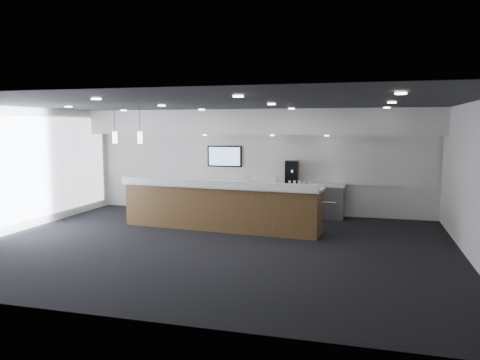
# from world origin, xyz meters

# --- Properties ---
(ground) EXTENTS (10.00, 10.00, 0.00)m
(ground) POSITION_xyz_m (0.00, 0.00, 0.00)
(ground) COLOR black
(ground) RESTS_ON ground
(ceiling) EXTENTS (10.00, 8.00, 0.02)m
(ceiling) POSITION_xyz_m (0.00, 0.00, 3.00)
(ceiling) COLOR black
(ceiling) RESTS_ON back_wall
(back_wall) EXTENTS (10.00, 0.02, 3.00)m
(back_wall) POSITION_xyz_m (0.00, 4.00, 1.50)
(back_wall) COLOR silver
(back_wall) RESTS_ON ground
(left_wall) EXTENTS (0.02, 8.00, 3.00)m
(left_wall) POSITION_xyz_m (-5.00, 0.00, 1.50)
(left_wall) COLOR silver
(left_wall) RESTS_ON ground
(right_wall) EXTENTS (0.02, 8.00, 3.00)m
(right_wall) POSITION_xyz_m (5.00, 0.00, 1.50)
(right_wall) COLOR silver
(right_wall) RESTS_ON ground
(soffit_bulkhead) EXTENTS (10.00, 0.90, 0.70)m
(soffit_bulkhead) POSITION_xyz_m (0.00, 3.55, 2.65)
(soffit_bulkhead) COLOR silver
(soffit_bulkhead) RESTS_ON back_wall
(alcove_panel) EXTENTS (9.80, 0.06, 1.40)m
(alcove_panel) POSITION_xyz_m (0.00, 3.97, 1.60)
(alcove_panel) COLOR silver
(alcove_panel) RESTS_ON back_wall
(window_blinds_wall) EXTENTS (0.04, 7.36, 2.55)m
(window_blinds_wall) POSITION_xyz_m (-4.96, 0.00, 1.50)
(window_blinds_wall) COLOR white
(window_blinds_wall) RESTS_ON left_wall
(back_credenza) EXTENTS (5.06, 0.66, 0.95)m
(back_credenza) POSITION_xyz_m (-0.00, 3.64, 0.48)
(back_credenza) COLOR gray
(back_credenza) RESTS_ON ground
(wall_tv) EXTENTS (1.05, 0.08, 0.62)m
(wall_tv) POSITION_xyz_m (-1.00, 3.91, 1.65)
(wall_tv) COLOR black
(wall_tv) RESTS_ON back_wall
(pendant_left) EXTENTS (0.12, 0.12, 0.30)m
(pendant_left) POSITION_xyz_m (-2.40, 0.80, 2.25)
(pendant_left) COLOR #FFE9C6
(pendant_left) RESTS_ON ceiling
(pendant_right) EXTENTS (0.12, 0.12, 0.30)m
(pendant_right) POSITION_xyz_m (-3.10, 0.80, 2.25)
(pendant_right) COLOR #FFE9C6
(pendant_right) RESTS_ON ceiling
(ceiling_can_lights) EXTENTS (7.00, 5.00, 0.02)m
(ceiling_can_lights) POSITION_xyz_m (0.00, 0.00, 2.97)
(ceiling_can_lights) COLOR white
(ceiling_can_lights) RESTS_ON ceiling
(service_counter) EXTENTS (5.09, 1.28, 1.49)m
(service_counter) POSITION_xyz_m (-0.38, 1.49, 0.58)
(service_counter) COLOR #482F18
(service_counter) RESTS_ON ground
(coffee_machine) EXTENTS (0.37, 0.49, 0.63)m
(coffee_machine) POSITION_xyz_m (1.05, 3.69, 1.26)
(coffee_machine) COLOR black
(coffee_machine) RESTS_ON back_credenza
(info_sign_left) EXTENTS (0.16, 0.02, 0.22)m
(info_sign_left) POSITION_xyz_m (0.62, 3.58, 1.06)
(info_sign_left) COLOR silver
(info_sign_left) RESTS_ON back_credenza
(info_sign_right) EXTENTS (0.16, 0.04, 0.21)m
(info_sign_right) POSITION_xyz_m (0.55, 3.51, 1.06)
(info_sign_right) COLOR silver
(info_sign_right) RESTS_ON back_credenza
(cup_0) EXTENTS (0.09, 0.09, 0.09)m
(cup_0) POSITION_xyz_m (1.57, 3.50, 0.99)
(cup_0) COLOR white
(cup_0) RESTS_ON back_credenza
(cup_1) EXTENTS (0.13, 0.13, 0.09)m
(cup_1) POSITION_xyz_m (1.43, 3.50, 0.99)
(cup_1) COLOR white
(cup_1) RESTS_ON back_credenza
(cup_2) EXTENTS (0.11, 0.11, 0.09)m
(cup_2) POSITION_xyz_m (1.29, 3.50, 0.99)
(cup_2) COLOR white
(cup_2) RESTS_ON back_credenza
(cup_3) EXTENTS (0.12, 0.12, 0.09)m
(cup_3) POSITION_xyz_m (1.15, 3.50, 0.99)
(cup_3) COLOR white
(cup_3) RESTS_ON back_credenza
(cup_4) EXTENTS (0.13, 0.13, 0.09)m
(cup_4) POSITION_xyz_m (1.01, 3.50, 0.99)
(cup_4) COLOR white
(cup_4) RESTS_ON back_credenza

